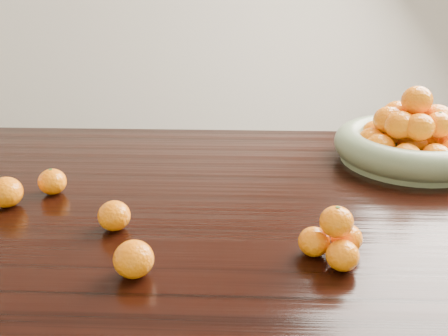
{
  "coord_description": "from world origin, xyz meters",
  "views": [
    {
      "loc": [
        0.02,
        -0.98,
        1.21
      ],
      "look_at": [
        -0.02,
        -0.02,
        0.83
      ],
      "focal_mm": 40.0,
      "sensor_mm": 36.0,
      "label": 1
    }
  ],
  "objects_px": {
    "fruit_bowl": "(411,142)",
    "loose_orange_0": "(52,182)",
    "dining_table": "(232,235)",
    "orange_pyramid": "(335,239)"
  },
  "relations": [
    {
      "from": "fruit_bowl",
      "to": "loose_orange_0",
      "type": "relative_size",
      "value": 6.26
    },
    {
      "from": "dining_table",
      "to": "orange_pyramid",
      "type": "bearing_deg",
      "value": -52.34
    },
    {
      "from": "dining_table",
      "to": "fruit_bowl",
      "type": "bearing_deg",
      "value": 28.74
    },
    {
      "from": "dining_table",
      "to": "fruit_bowl",
      "type": "distance_m",
      "value": 0.53
    },
    {
      "from": "fruit_bowl",
      "to": "orange_pyramid",
      "type": "relative_size",
      "value": 3.39
    },
    {
      "from": "fruit_bowl",
      "to": "loose_orange_0",
      "type": "bearing_deg",
      "value": -164.65
    },
    {
      "from": "dining_table",
      "to": "loose_orange_0",
      "type": "xyz_separation_m",
      "value": [
        -0.4,
        0.01,
        0.12
      ]
    },
    {
      "from": "fruit_bowl",
      "to": "orange_pyramid",
      "type": "height_order",
      "value": "fruit_bowl"
    },
    {
      "from": "dining_table",
      "to": "orange_pyramid",
      "type": "distance_m",
      "value": 0.32
    },
    {
      "from": "fruit_bowl",
      "to": "orange_pyramid",
      "type": "bearing_deg",
      "value": -119.59
    }
  ]
}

